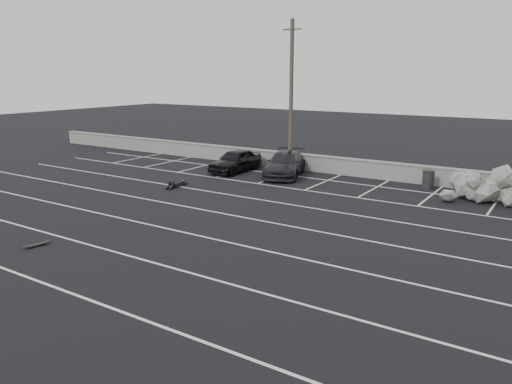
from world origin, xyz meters
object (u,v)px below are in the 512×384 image
Objects in this scene: car_right at (285,164)px; utility_pole at (291,97)px; person at (178,182)px; trash_bin at (428,180)px; skateboard at (36,245)px; riprap_pile at (502,194)px; car_left at (235,161)px.

utility_pole is at bearing 87.61° from car_right.
utility_pole is 8.91m from person.
utility_pole is (-0.43, 1.41, 3.97)m from car_right.
car_right is at bearing 45.19° from person.
trash_bin is 1.29× the size of skateboard.
riprap_pile is 16.59m from person.
person is at bearing -141.64° from car_right.
riprap_pile reaches higher than person.
car_left is 5.28m from utility_pole.
trash_bin is at bearing 163.77° from riprap_pile.
riprap_pile is 2.35× the size of person.
utility_pole is at bearing 35.75° from car_left.
person is (-3.15, -7.04, -4.47)m from utility_pole.
car_left is at bearing -171.54° from trash_bin.
car_left is at bearing 171.32° from car_right.
car_left is 15.50m from skateboard.
car_right reaches higher than person.
utility_pole is at bearing 53.52° from person.
car_left reaches higher than skateboard.
utility_pole is 17.99m from skateboard.
person is 2.97× the size of skateboard.
person is at bearing -114.14° from utility_pole.
person is at bearing -160.13° from riprap_pile.
car_left is at bearing -144.57° from utility_pole.
trash_bin is 19.52m from skateboard.
car_left is at bearing 108.50° from skateboard.
trash_bin is at bearing -2.00° from utility_pole.
utility_pole is 9.09× the size of trash_bin.
car_right is 0.53× the size of utility_pole.
person is (-3.58, -5.62, -0.50)m from car_right.
person is (-11.83, -6.73, -0.30)m from trash_bin.
person is 10.60m from skateboard.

